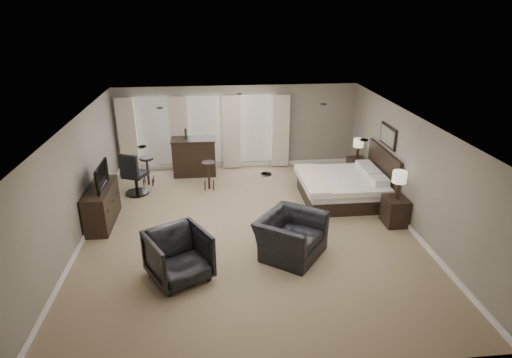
{
  "coord_description": "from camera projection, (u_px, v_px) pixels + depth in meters",
  "views": [
    {
      "loc": [
        -0.75,
        -8.79,
        4.91
      ],
      "look_at": [
        0.2,
        0.4,
        1.1
      ],
      "focal_mm": 30.0,
      "sensor_mm": 36.0,
      "label": 1
    }
  ],
  "objects": [
    {
      "name": "room",
      "position": [
        249.0,
        178.0,
        9.53
      ],
      "size": [
        7.6,
        8.6,
        2.64
      ],
      "color": "#887656",
      "rests_on": "ground"
    },
    {
      "name": "armchair_near",
      "position": [
        291.0,
        229.0,
        8.81
      ],
      "size": [
        1.5,
        1.59,
        1.17
      ],
      "primitive_type": "imported",
      "rotation": [
        0.0,
        0.0,
        0.93
      ],
      "color": "black",
      "rests_on": "ground"
    },
    {
      "name": "tv",
      "position": [
        99.0,
        185.0,
        9.93
      ],
      "size": [
        0.58,
        1.01,
        0.13
      ],
      "primitive_type": "imported",
      "rotation": [
        0.0,
        0.0,
        1.57
      ],
      "color": "black",
      "rests_on": "dresser"
    },
    {
      "name": "armchair_far",
      "position": [
        178.0,
        254.0,
        8.04
      ],
      "size": [
        1.4,
        1.37,
        1.08
      ],
      "primitive_type": "imported",
      "rotation": [
        0.0,
        0.0,
        0.5
      ],
      "color": "black",
      "rests_on": "ground"
    },
    {
      "name": "bar_stool_right",
      "position": [
        209.0,
        176.0,
        12.05
      ],
      "size": [
        0.42,
        0.42,
        0.81
      ],
      "primitive_type": "cube",
      "rotation": [
        0.0,
        0.0,
        -0.11
      ],
      "color": "black",
      "rests_on": "ground"
    },
    {
      "name": "lamp_far",
      "position": [
        358.0,
        149.0,
        12.58
      ],
      "size": [
        0.3,
        0.3,
        0.61
      ],
      "primitive_type": "cube",
      "color": "beige",
      "rests_on": "nightstand_far"
    },
    {
      "name": "nightstand_near",
      "position": [
        395.0,
        211.0,
        10.14
      ],
      "size": [
        0.5,
        0.61,
        0.67
      ],
      "primitive_type": "cube",
      "color": "black",
      "rests_on": "ground"
    },
    {
      "name": "dresser",
      "position": [
        102.0,
        205.0,
        10.13
      ],
      "size": [
        0.52,
        1.6,
        0.93
      ],
      "primitive_type": "cube",
      "color": "black",
      "rests_on": "ground"
    },
    {
      "name": "lamp_near",
      "position": [
        399.0,
        185.0,
        9.89
      ],
      "size": [
        0.33,
        0.33,
        0.68
      ],
      "primitive_type": "cube",
      "color": "beige",
      "rests_on": "nightstand_near"
    },
    {
      "name": "desk_chair",
      "position": [
        135.0,
        173.0,
        11.65
      ],
      "size": [
        0.82,
        0.82,
        1.23
      ],
      "primitive_type": "cube",
      "rotation": [
        0.0,
        0.0,
        2.73
      ],
      "color": "black",
      "rests_on": "ground"
    },
    {
      "name": "window_bay",
      "position": [
        205.0,
        132.0,
        13.25
      ],
      "size": [
        5.25,
        0.2,
        2.3
      ],
      "color": "silver",
      "rests_on": "room"
    },
    {
      "name": "nightstand_far",
      "position": [
        356.0,
        168.0,
        12.82
      ],
      "size": [
        0.47,
        0.58,
        0.63
      ],
      "primitive_type": "cube",
      "color": "black",
      "rests_on": "ground"
    },
    {
      "name": "bar_counter",
      "position": [
        194.0,
        157.0,
        13.02
      ],
      "size": [
        1.33,
        0.69,
        1.16
      ],
      "primitive_type": "cube",
      "color": "black",
      "rests_on": "ground"
    },
    {
      "name": "wall_art",
      "position": [
        388.0,
        136.0,
        10.96
      ],
      "size": [
        0.04,
        0.96,
        0.56
      ],
      "primitive_type": "cube",
      "color": "slate",
      "rests_on": "room"
    },
    {
      "name": "bed",
      "position": [
        342.0,
        176.0,
        11.26
      ],
      "size": [
        2.17,
        2.07,
        1.38
      ],
      "primitive_type": "cube",
      "color": "silver",
      "rests_on": "ground"
    },
    {
      "name": "bar_stool_left",
      "position": [
        148.0,
        171.0,
        12.33
      ],
      "size": [
        0.44,
        0.44,
        0.84
      ],
      "primitive_type": "cube",
      "rotation": [
        0.0,
        0.0,
        -0.11
      ],
      "color": "black",
      "rests_on": "ground"
    }
  ]
}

